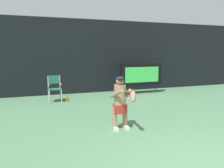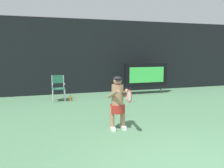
# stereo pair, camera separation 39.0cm
# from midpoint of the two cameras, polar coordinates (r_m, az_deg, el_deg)

# --- Properties ---
(backdrop_screen) EXTENTS (18.00, 0.12, 3.66)m
(backdrop_screen) POSITION_cam_midpoint_polar(r_m,az_deg,el_deg) (11.63, -7.29, 6.70)
(backdrop_screen) COLOR black
(backdrop_screen) RESTS_ON ground
(scoreboard) EXTENTS (2.20, 0.21, 1.50)m
(scoreboard) POSITION_cam_midpoint_polar(r_m,az_deg,el_deg) (11.40, 6.26, 2.34)
(scoreboard) COLOR black
(scoreboard) RESTS_ON ground
(umpire_chair) EXTENTS (0.52, 0.44, 1.08)m
(umpire_chair) POSITION_cam_midpoint_polar(r_m,az_deg,el_deg) (9.84, -15.11, -0.70)
(umpire_chair) COLOR #B7B7BC
(umpire_chair) RESTS_ON ground
(water_bottle) EXTENTS (0.07, 0.07, 0.27)m
(water_bottle) POSITION_cam_midpoint_polar(r_m,az_deg,el_deg) (9.78, -12.19, -3.60)
(water_bottle) COLOR #CC6815
(water_bottle) RESTS_ON ground
(tennis_player) EXTENTS (0.54, 0.62, 1.42)m
(tennis_player) POSITION_cam_midpoint_polar(r_m,az_deg,el_deg) (6.08, 0.18, -4.28)
(tennis_player) COLOR white
(tennis_player) RESTS_ON ground
(tennis_racket) EXTENTS (0.03, 0.60, 0.31)m
(tennis_racket) POSITION_cam_midpoint_polar(r_m,az_deg,el_deg) (5.60, 3.09, -2.91)
(tennis_racket) COLOR black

